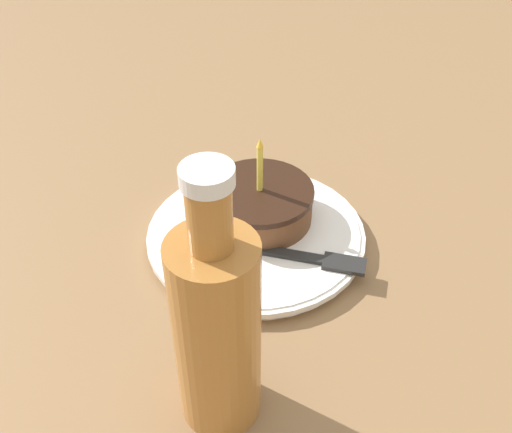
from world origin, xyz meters
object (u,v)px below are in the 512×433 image
cake_slice (260,203)px  fork (292,255)px  bottle (217,328)px  plate (256,235)px

cake_slice → fork: 0.08m
cake_slice → bottle: size_ratio=0.48×
cake_slice → fork: size_ratio=0.68×
plate → fork: bearing=35.7°
plate → cake_slice: cake_slice is taller
plate → cake_slice: bearing=163.3°
fork → bottle: bottle is taller
plate → cake_slice: size_ratio=2.02×
cake_slice → bottle: 0.24m
bottle → cake_slice: bearing=165.3°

